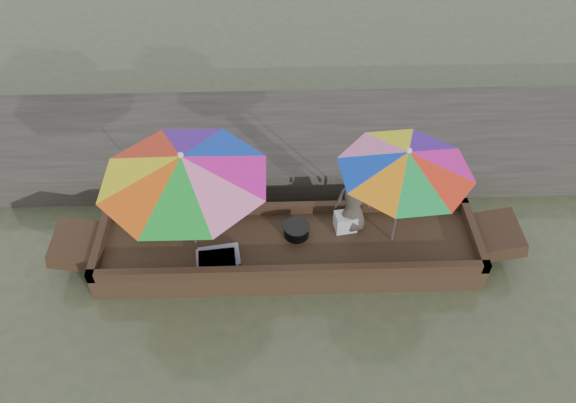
{
  "coord_description": "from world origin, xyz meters",
  "views": [
    {
      "loc": [
        -0.15,
        -4.84,
        5.93
      ],
      "look_at": [
        0.0,
        0.1,
        1.0
      ],
      "focal_mm": 35.0,
      "sensor_mm": 36.0,
      "label": 1
    }
  ],
  "objects_px": {
    "boat_hull": "(288,250)",
    "tray_scallop": "(219,257)",
    "charcoal_grill": "(296,231)",
    "supply_bag": "(345,222)",
    "tray_crayfish": "(217,260)",
    "cooking_pot": "(149,221)",
    "umbrella_bow": "(189,202)",
    "vendor": "(354,201)",
    "umbrella_stern": "(400,198)"
  },
  "relations": [
    {
      "from": "boat_hull",
      "to": "tray_scallop",
      "type": "distance_m",
      "value": 0.95
    },
    {
      "from": "boat_hull",
      "to": "charcoal_grill",
      "type": "distance_m",
      "value": 0.3
    },
    {
      "from": "tray_scallop",
      "to": "supply_bag",
      "type": "distance_m",
      "value": 1.73
    },
    {
      "from": "tray_crayfish",
      "to": "supply_bag",
      "type": "distance_m",
      "value": 1.76
    },
    {
      "from": "cooking_pot",
      "to": "umbrella_bow",
      "type": "height_order",
      "value": "umbrella_bow"
    },
    {
      "from": "tray_crayfish",
      "to": "umbrella_bow",
      "type": "bearing_deg",
      "value": 132.74
    },
    {
      "from": "vendor",
      "to": "umbrella_bow",
      "type": "relative_size",
      "value": 0.47
    },
    {
      "from": "boat_hull",
      "to": "vendor",
      "type": "height_order",
      "value": "vendor"
    },
    {
      "from": "charcoal_grill",
      "to": "umbrella_stern",
      "type": "height_order",
      "value": "umbrella_stern"
    },
    {
      "from": "cooking_pot",
      "to": "umbrella_bow",
      "type": "xyz_separation_m",
      "value": [
        0.65,
        -0.35,
        0.68
      ]
    },
    {
      "from": "tray_crayfish",
      "to": "supply_bag",
      "type": "bearing_deg",
      "value": 17.94
    },
    {
      "from": "charcoal_grill",
      "to": "umbrella_stern",
      "type": "bearing_deg",
      "value": -5.6
    },
    {
      "from": "cooking_pot",
      "to": "charcoal_grill",
      "type": "distance_m",
      "value": 1.98
    },
    {
      "from": "cooking_pot",
      "to": "tray_scallop",
      "type": "distance_m",
      "value": 1.14
    },
    {
      "from": "tray_crayfish",
      "to": "tray_scallop",
      "type": "distance_m",
      "value": 0.07
    },
    {
      "from": "vendor",
      "to": "umbrella_stern",
      "type": "relative_size",
      "value": 0.6
    },
    {
      "from": "umbrella_stern",
      "to": "supply_bag",
      "type": "bearing_deg",
      "value": 159.76
    },
    {
      "from": "charcoal_grill",
      "to": "vendor",
      "type": "bearing_deg",
      "value": 9.95
    },
    {
      "from": "cooking_pot",
      "to": "supply_bag",
      "type": "height_order",
      "value": "supply_bag"
    },
    {
      "from": "tray_scallop",
      "to": "umbrella_bow",
      "type": "bearing_deg",
      "value": 141.26
    },
    {
      "from": "tray_scallop",
      "to": "vendor",
      "type": "xyz_separation_m",
      "value": [
        1.74,
        0.51,
        0.45
      ]
    },
    {
      "from": "supply_bag",
      "to": "umbrella_bow",
      "type": "xyz_separation_m",
      "value": [
        -1.98,
        -0.22,
        0.65
      ]
    },
    {
      "from": "cooking_pot",
      "to": "tray_scallop",
      "type": "height_order",
      "value": "cooking_pot"
    },
    {
      "from": "vendor",
      "to": "umbrella_bow",
      "type": "bearing_deg",
      "value": 8.97
    },
    {
      "from": "cooking_pot",
      "to": "tray_crayfish",
      "type": "height_order",
      "value": "cooking_pot"
    },
    {
      "from": "tray_crayfish",
      "to": "vendor",
      "type": "height_order",
      "value": "vendor"
    },
    {
      "from": "vendor",
      "to": "umbrella_stern",
      "type": "xyz_separation_m",
      "value": [
        0.51,
        -0.25,
        0.29
      ]
    },
    {
      "from": "cooking_pot",
      "to": "umbrella_stern",
      "type": "relative_size",
      "value": 0.22
    },
    {
      "from": "supply_bag",
      "to": "vendor",
      "type": "height_order",
      "value": "vendor"
    },
    {
      "from": "boat_hull",
      "to": "umbrella_bow",
      "type": "xyz_separation_m",
      "value": [
        -1.21,
        0.0,
        0.95
      ]
    },
    {
      "from": "boat_hull",
      "to": "tray_scallop",
      "type": "xyz_separation_m",
      "value": [
        -0.89,
        -0.26,
        0.21
      ]
    },
    {
      "from": "cooking_pot",
      "to": "vendor",
      "type": "distance_m",
      "value": 2.74
    },
    {
      "from": "boat_hull",
      "to": "cooking_pot",
      "type": "bearing_deg",
      "value": 169.34
    },
    {
      "from": "tray_crayfish",
      "to": "supply_bag",
      "type": "xyz_separation_m",
      "value": [
        1.68,
        0.54,
        0.09
      ]
    },
    {
      "from": "charcoal_grill",
      "to": "umbrella_stern",
      "type": "distance_m",
      "value": 1.44
    },
    {
      "from": "tray_scallop",
      "to": "supply_bag",
      "type": "relative_size",
      "value": 1.86
    },
    {
      "from": "tray_crayfish",
      "to": "tray_scallop",
      "type": "bearing_deg",
      "value": 73.99
    },
    {
      "from": "charcoal_grill",
      "to": "cooking_pot",
      "type": "bearing_deg",
      "value": 173.44
    },
    {
      "from": "tray_scallop",
      "to": "supply_bag",
      "type": "xyz_separation_m",
      "value": [
        1.66,
        0.47,
        0.1
      ]
    },
    {
      "from": "umbrella_stern",
      "to": "tray_scallop",
      "type": "bearing_deg",
      "value": -173.54
    },
    {
      "from": "tray_scallop",
      "to": "vendor",
      "type": "distance_m",
      "value": 1.87
    },
    {
      "from": "charcoal_grill",
      "to": "umbrella_bow",
      "type": "relative_size",
      "value": 0.16
    },
    {
      "from": "supply_bag",
      "to": "boat_hull",
      "type": "bearing_deg",
      "value": -164.02
    },
    {
      "from": "boat_hull",
      "to": "vendor",
      "type": "distance_m",
      "value": 1.1
    },
    {
      "from": "charcoal_grill",
      "to": "vendor",
      "type": "relative_size",
      "value": 0.34
    },
    {
      "from": "cooking_pot",
      "to": "tray_crayfish",
      "type": "bearing_deg",
      "value": -35.4
    },
    {
      "from": "tray_scallop",
      "to": "vendor",
      "type": "height_order",
      "value": "vendor"
    },
    {
      "from": "boat_hull",
      "to": "charcoal_grill",
      "type": "height_order",
      "value": "charcoal_grill"
    },
    {
      "from": "tray_crayfish",
      "to": "umbrella_stern",
      "type": "xyz_separation_m",
      "value": [
        2.27,
        0.32,
        0.73
      ]
    },
    {
      "from": "boat_hull",
      "to": "tray_crayfish",
      "type": "distance_m",
      "value": 0.99
    }
  ]
}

